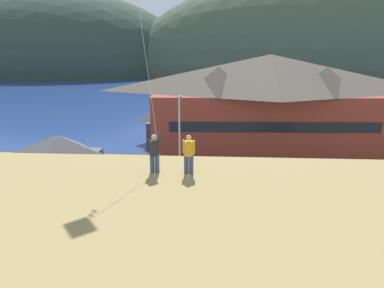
{
  "coord_description": "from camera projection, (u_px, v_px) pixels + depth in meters",
  "views": [
    {
      "loc": [
        2.63,
        -21.69,
        13.17
      ],
      "look_at": [
        0.84,
        9.0,
        4.0
      ],
      "focal_mm": 34.37,
      "sensor_mm": 36.0,
      "label": 1
    }
  ],
  "objects": [
    {
      "name": "ground_plane",
      "position": [
        172.0,
        239.0,
        24.66
      ],
      "size": [
        600.0,
        600.0,
        0.0
      ],
      "primitive_type": "plane",
      "color": "#66604C"
    },
    {
      "name": "parking_lot_pad",
      "position": [
        179.0,
        205.0,
        29.43
      ],
      "size": [
        40.0,
        20.0,
        0.1
      ],
      "primitive_type": "cube",
      "color": "slate",
      "rests_on": "ground"
    },
    {
      "name": "bay_water",
      "position": [
        202.0,
        96.0,
        82.06
      ],
      "size": [
        360.0,
        84.0,
        0.03
      ],
      "primitive_type": "cube",
      "color": "navy",
      "rests_on": "ground"
    },
    {
      "name": "far_hill_west_ridge",
      "position": [
        59.0,
        72.0,
        137.08
      ],
      "size": [
        102.49,
        63.54,
        57.02
      ],
      "primitive_type": "ellipsoid",
      "color": "#2D3D33",
      "rests_on": "ground"
    },
    {
      "name": "far_hill_east_peak",
      "position": [
        251.0,
        72.0,
        136.64
      ],
      "size": [
        102.87,
        44.68,
        52.35
      ],
      "primitive_type": "ellipsoid",
      "color": "#334733",
      "rests_on": "ground"
    },
    {
      "name": "far_hill_center_saddle",
      "position": [
        319.0,
        74.0,
        128.08
      ],
      "size": [
        135.85,
        66.56,
        66.96
      ],
      "primitive_type": "ellipsoid",
      "color": "#42513D",
      "rests_on": "ground"
    },
    {
      "name": "harbor_lodge",
      "position": [
        268.0,
        100.0,
        42.57
      ],
      "size": [
        28.32,
        11.33,
        11.07
      ],
      "color": "brown",
      "rests_on": "ground"
    },
    {
      "name": "storage_shed_near_lot",
      "position": [
        60.0,
        165.0,
        30.29
      ],
      "size": [
        6.52,
        5.89,
        5.42
      ],
      "color": "#474C56",
      "rests_on": "ground"
    },
    {
      "name": "storage_shed_waterside",
      "position": [
        167.0,
        123.0,
        47.11
      ],
      "size": [
        6.03,
        5.87,
        4.46
      ],
      "color": "#474C56",
      "rests_on": "ground"
    },
    {
      "name": "wharf_dock",
      "position": [
        196.0,
        124.0,
        55.08
      ],
      "size": [
        3.2,
        10.37,
        0.7
      ],
      "color": "#70604C",
      "rests_on": "ground"
    },
    {
      "name": "moored_boat_wharfside",
      "position": [
        174.0,
        122.0,
        54.49
      ],
      "size": [
        2.29,
        6.01,
        2.16
      ],
      "color": "#23564C",
      "rests_on": "ground"
    },
    {
      "name": "moored_boat_outer_mooring",
      "position": [
        219.0,
        124.0,
        53.19
      ],
      "size": [
        2.82,
        6.76,
        2.16
      ],
      "color": "navy",
      "rests_on": "ground"
    },
    {
      "name": "parked_car_front_row_end",
      "position": [
        27.0,
        223.0,
        24.59
      ],
      "size": [
        4.35,
        2.35,
        1.82
      ],
      "color": "navy",
      "rests_on": "parking_lot_pad"
    },
    {
      "name": "parked_car_mid_row_far",
      "position": [
        124.0,
        215.0,
        25.75
      ],
      "size": [
        4.33,
        2.31,
        1.82
      ],
      "color": "slate",
      "rests_on": "parking_lot_pad"
    },
    {
      "name": "parked_car_corner_spot",
      "position": [
        198.0,
        192.0,
        29.43
      ],
      "size": [
        4.26,
        2.17,
        1.82
      ],
      "color": "#9EA3A8",
      "rests_on": "parking_lot_pad"
    },
    {
      "name": "parked_car_mid_row_center",
      "position": [
        326.0,
        189.0,
        30.01
      ],
      "size": [
        4.23,
        2.1,
        1.82
      ],
      "color": "black",
      "rests_on": "parking_lot_pad"
    },
    {
      "name": "parking_light_pole",
      "position": [
        179.0,
        133.0,
        33.47
      ],
      "size": [
        0.24,
        0.78,
        7.83
      ],
      "color": "#ADADB2",
      "rests_on": "parking_lot_pad"
    },
    {
      "name": "person_kite_flyer",
      "position": [
        154.0,
        152.0,
        16.12
      ],
      "size": [
        0.54,
        0.65,
        1.86
      ],
      "color": "#384770",
      "rests_on": "grassy_hill_foreground"
    },
    {
      "name": "person_companion",
      "position": [
        189.0,
        153.0,
        16.02
      ],
      "size": [
        0.55,
        0.4,
        1.74
      ],
      "color": "#384770",
      "rests_on": "grassy_hill_foreground"
    }
  ]
}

